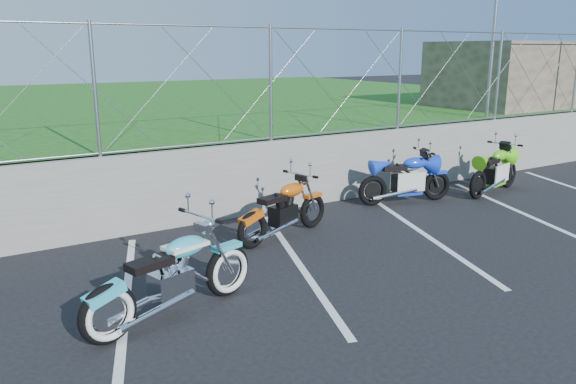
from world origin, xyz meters
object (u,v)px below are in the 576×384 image
cruiser_turquoise (175,279)px  naked_orange (285,212)px  sportbike_green (495,172)px  sportbike_blue (407,181)px

cruiser_turquoise → naked_orange: size_ratio=1.13×
sportbike_green → sportbike_blue: 2.12m
cruiser_turquoise → naked_orange: cruiser_turquoise is taller
naked_orange → sportbike_blue: size_ratio=0.99×
sportbike_green → cruiser_turquoise: bearing=-179.4°
cruiser_turquoise → sportbike_blue: (5.50, 2.26, -0.00)m
sportbike_blue → naked_orange: bearing=-156.0°
naked_orange → sportbike_green: sportbike_green is taller
cruiser_turquoise → sportbike_green: bearing=-1.6°
sportbike_green → sportbike_blue: size_ratio=0.99×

